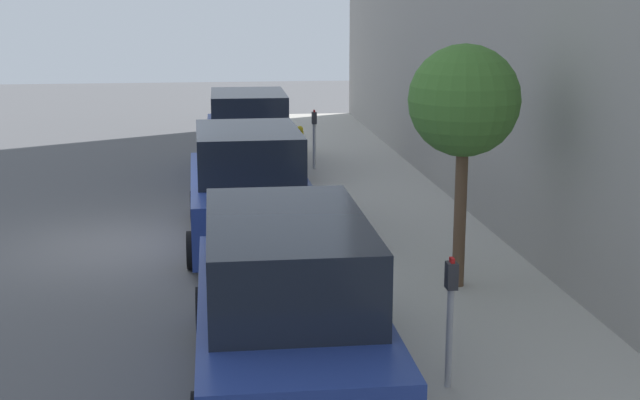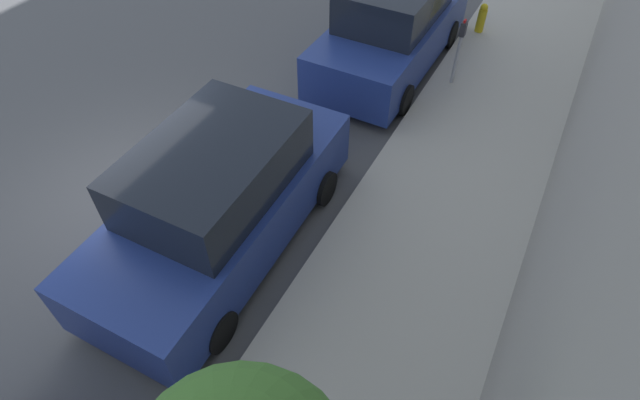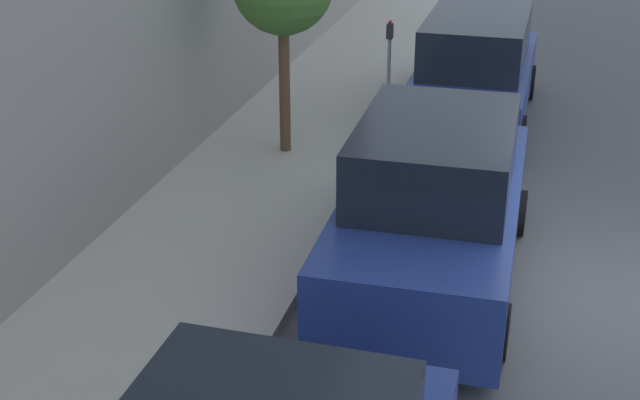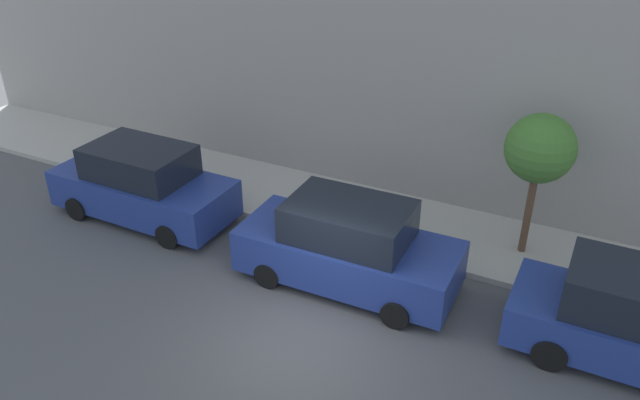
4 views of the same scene
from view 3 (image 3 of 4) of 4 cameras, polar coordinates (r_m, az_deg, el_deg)
The scene contains 5 objects.
ground_plane at distance 10.89m, azimuth 18.25°, elevation -6.10°, with size 60.00×60.00×0.00m, color #515154.
sidewalk at distance 11.53m, azimuth -6.85°, elevation -2.76°, with size 2.87×32.00×0.15m.
parked_minivan_nearest at distance 16.08m, azimuth 9.89°, elevation 8.22°, with size 2.02×4.90×1.90m.
parked_suv_second at distance 10.49m, azimuth 7.23°, elevation -0.42°, with size 2.08×4.83×1.98m.
parking_meter_near at distance 16.82m, azimuth 4.46°, elevation 9.56°, with size 0.11×0.15×1.41m.
Camera 3 is at (0.94, 9.47, 5.30)m, focal length 50.00 mm.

